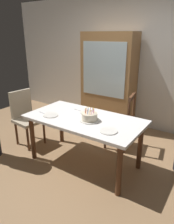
% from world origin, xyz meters
% --- Properties ---
extents(ground, '(6.40, 6.40, 0.00)m').
position_xyz_m(ground, '(0.00, 0.00, 0.00)').
color(ground, '#93704C').
extents(back_wall, '(6.40, 0.10, 2.60)m').
position_xyz_m(back_wall, '(0.00, 1.85, 1.30)').
color(back_wall, beige).
rests_on(back_wall, ground).
extents(dining_table, '(1.67, 0.88, 0.74)m').
position_xyz_m(dining_table, '(0.00, 0.00, 0.65)').
color(dining_table, white).
rests_on(dining_table, ground).
extents(birthday_cake, '(0.28, 0.28, 0.18)m').
position_xyz_m(birthday_cake, '(0.12, -0.04, 0.79)').
color(birthday_cake, silver).
rests_on(birthday_cake, dining_table).
extents(plate_near_celebrant, '(0.22, 0.22, 0.01)m').
position_xyz_m(plate_near_celebrant, '(-0.46, -0.20, 0.74)').
color(plate_near_celebrant, white).
rests_on(plate_near_celebrant, dining_table).
extents(plate_far_side, '(0.22, 0.22, 0.01)m').
position_xyz_m(plate_far_side, '(-0.08, 0.20, 0.74)').
color(plate_far_side, white).
rests_on(plate_far_side, dining_table).
extents(plate_near_guest, '(0.22, 0.22, 0.01)m').
position_xyz_m(plate_near_guest, '(0.50, -0.20, 0.74)').
color(plate_near_guest, white).
rests_on(plate_near_guest, dining_table).
extents(fork_near_celebrant, '(0.18, 0.04, 0.01)m').
position_xyz_m(fork_near_celebrant, '(-0.62, -0.19, 0.74)').
color(fork_near_celebrant, silver).
rests_on(fork_near_celebrant, dining_table).
extents(fork_far_side, '(0.18, 0.03, 0.01)m').
position_xyz_m(fork_far_side, '(-0.24, 0.20, 0.74)').
color(fork_far_side, silver).
rests_on(fork_far_side, dining_table).
extents(chair_spindle_back, '(0.51, 0.51, 0.95)m').
position_xyz_m(chair_spindle_back, '(0.21, 0.76, 0.46)').
color(chair_spindle_back, tan).
rests_on(chair_spindle_back, ground).
extents(chair_upholstered, '(0.49, 0.49, 0.95)m').
position_xyz_m(chair_upholstered, '(-1.22, -0.03, 0.53)').
color(chair_upholstered, tan).
rests_on(chair_upholstered, ground).
extents(china_cabinet, '(1.10, 0.45, 1.90)m').
position_xyz_m(china_cabinet, '(-0.47, 1.56, 0.95)').
color(china_cabinet, '#9E7042').
rests_on(china_cabinet, ground).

